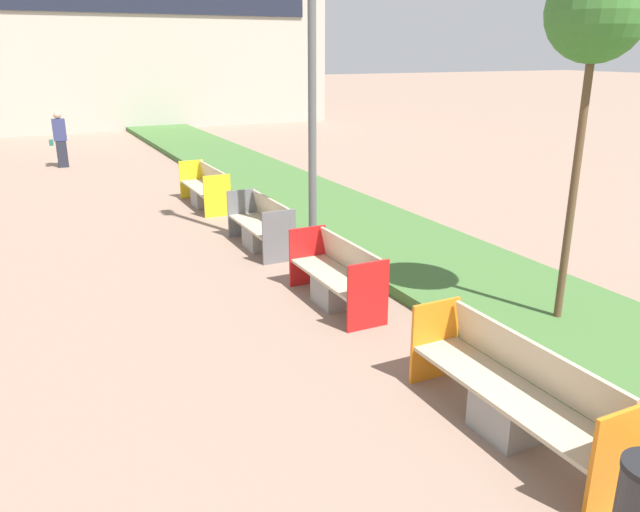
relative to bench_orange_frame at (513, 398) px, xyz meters
The scene contains 8 objects.
planter_grass_strip 5.76m from the bench_orange_frame, 66.90° to the left, with size 2.80×120.00×0.18m.
building_backdrop 29.76m from the bench_orange_frame, 84.02° to the left, with size 16.11×6.15×10.34m.
bench_orange_frame is the anchor object (origin of this frame).
bench_red_frame 3.63m from the bench_orange_frame, 90.10° to the left, with size 0.65×1.93×0.94m.
bench_grey_frame 6.68m from the bench_orange_frame, 90.05° to the left, with size 0.65×1.93×0.94m.
bench_yellow_frame 10.37m from the bench_orange_frame, 90.02° to the left, with size 0.65×2.17×0.94m.
sapling_tree_near 4.49m from the bench_orange_frame, 34.93° to the left, with size 1.17×1.17×4.57m.
pedestrian_walking 17.68m from the bench_orange_frame, 98.47° to the left, with size 0.53×0.24×1.75m.
Camera 1 is at (-3.06, 2.80, 3.57)m, focal length 35.00 mm.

